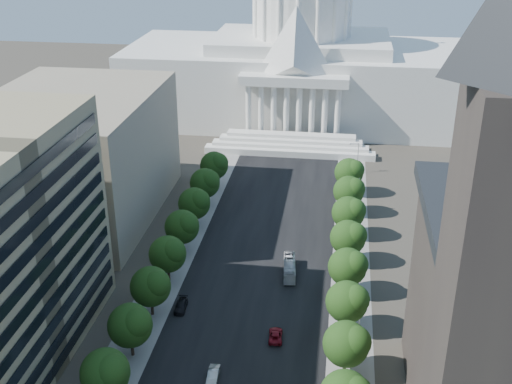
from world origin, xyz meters
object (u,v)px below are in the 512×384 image
at_px(car_red, 276,335).
at_px(city_bus, 290,268).
at_px(car_dark_b, 181,306).
at_px(car_silver, 213,375).

height_order(car_red, city_bus, city_bus).
distance_m(car_dark_b, city_bus, 24.88).
height_order(car_silver, car_red, car_silver).
bearing_deg(city_bus, car_red, -96.57).
xyz_separation_m(car_red, car_dark_b, (-18.86, 6.52, 0.04)).
relative_size(car_silver, car_dark_b, 0.95).
xyz_separation_m(car_silver, car_red, (8.89, 11.96, -0.10)).
height_order(car_silver, car_dark_b, car_silver).
bearing_deg(car_dark_b, city_bus, 36.13).
bearing_deg(car_dark_b, car_silver, -64.50).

